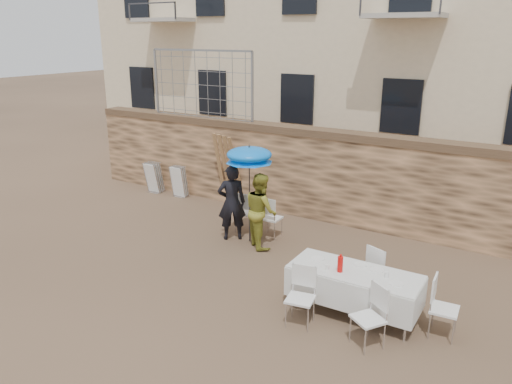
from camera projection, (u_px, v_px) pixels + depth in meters
The scene contains 17 objects.
ground at pixel (172, 296), 8.79m from camera, with size 80.00×80.00×0.00m, color brown.
stone_wall at pixel (300, 172), 12.53m from camera, with size 13.00×0.50×2.20m, color #916A48.
chain_link_fence at pixel (202, 85), 13.40m from camera, with size 3.20×0.06×1.80m, color gray, non-canonical shape.
man_suit at pixel (232, 203), 11.01m from camera, with size 0.62×0.41×1.71m, color black.
woman_dress at pixel (261, 210), 10.66m from camera, with size 0.79×0.62×1.63m, color gold.
umbrella at pixel (249, 158), 10.58m from camera, with size 1.01×1.01×2.02m.
couple_chair_left at pixel (245, 211), 11.58m from camera, with size 0.48×0.48×0.96m, color white, non-canonical shape.
couple_chair_right at pixel (271, 217), 11.23m from camera, with size 0.48×0.48×0.96m, color white, non-canonical shape.
banquet_table at pixel (355, 273), 8.04m from camera, with size 2.10×0.85×0.78m.
soda_bottle at pixel (340, 264), 7.96m from camera, with size 0.09×0.09×0.26m, color red.
table_chair_front_left at pixel (300, 298), 7.80m from camera, with size 0.48×0.48×0.96m, color white, non-canonical shape.
table_chair_front_right at pixel (368, 317), 7.26m from camera, with size 0.48×0.48×0.96m, color white, non-canonical shape.
table_chair_back at pixel (381, 271), 8.67m from camera, with size 0.48×0.48×0.96m, color white, non-canonical shape.
table_chair_side at pixel (445, 308), 7.51m from camera, with size 0.48×0.48×0.96m, color white, non-canonical shape.
chair_stack_left at pixel (157, 176), 14.51m from camera, with size 0.46×0.40×0.92m, color white, non-canonical shape.
chair_stack_right at pixel (181, 181), 14.07m from camera, with size 0.46×0.32×0.92m, color white, non-canonical shape.
wood_planks at pixel (229, 169), 13.17m from camera, with size 0.70×0.20×2.00m, color #A37749, non-canonical shape.
Camera 1 is at (5.30, -5.92, 4.42)m, focal length 35.00 mm.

